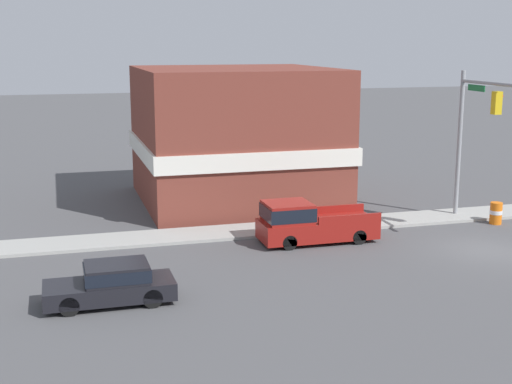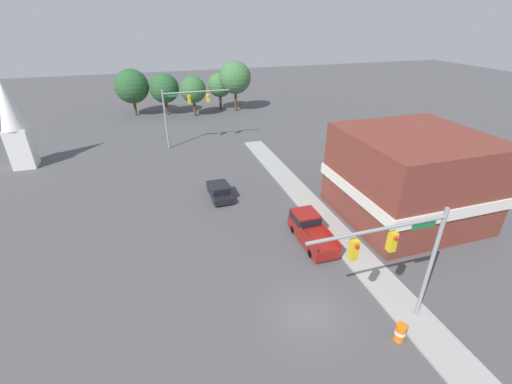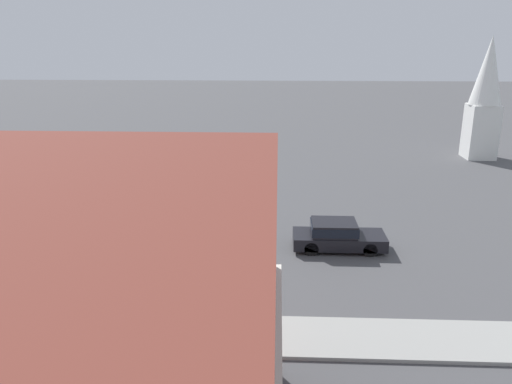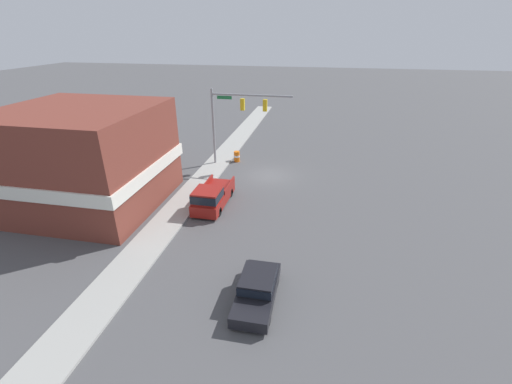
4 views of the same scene
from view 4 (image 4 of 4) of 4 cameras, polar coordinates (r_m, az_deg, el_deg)
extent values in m
plane|color=#4C4C4F|center=(31.80, 2.29, 2.74)|extent=(200.00, 200.00, 0.00)
cube|color=#9E9E99|center=(33.06, -7.53, 3.58)|extent=(2.40, 60.00, 0.14)
cylinder|color=gray|center=(33.79, -7.08, 10.58)|extent=(0.22, 0.22, 7.39)
cylinder|color=gray|center=(32.14, -0.76, 15.83)|extent=(7.52, 0.18, 0.18)
cube|color=gold|center=(32.48, -2.27, 14.37)|extent=(0.36, 0.36, 1.05)
sphere|color=red|center=(32.61, -2.19, 14.98)|extent=(0.22, 0.22, 0.22)
cube|color=gold|center=(32.06, 1.52, 14.23)|extent=(0.36, 0.36, 1.05)
sphere|color=red|center=(32.20, 1.59, 14.85)|extent=(0.22, 0.22, 0.22)
cube|color=#196B38|center=(32.81, -5.30, 15.42)|extent=(1.40, 0.04, 0.30)
cylinder|color=black|center=(16.76, 2.01, -20.25)|extent=(0.22, 0.66, 0.66)
cylinder|color=black|center=(17.00, -3.56, -19.48)|extent=(0.22, 0.66, 0.66)
cylinder|color=black|center=(18.74, 3.42, -14.35)|extent=(0.22, 0.66, 0.66)
cylinder|color=black|center=(18.95, -1.44, -13.77)|extent=(0.22, 0.66, 0.66)
cube|color=black|center=(17.72, 0.15, -16.46)|extent=(1.80, 4.40, 0.60)
cube|color=black|center=(17.51, 0.32, -14.41)|extent=(1.65, 2.11, 0.62)
cube|color=black|center=(17.51, 0.32, -14.41)|extent=(1.67, 2.20, 0.43)
cylinder|color=black|center=(25.03, -6.19, -3.26)|extent=(0.22, 0.66, 0.66)
cylinder|color=black|center=(25.57, -9.98, -2.85)|extent=(0.22, 0.66, 0.66)
cylinder|color=black|center=(27.79, -4.26, -0.10)|extent=(0.22, 0.66, 0.66)
cylinder|color=black|center=(28.28, -7.71, 0.21)|extent=(0.22, 0.66, 0.66)
cube|color=maroon|center=(26.52, -7.03, -0.89)|extent=(1.98, 5.23, 0.85)
cube|color=maroon|center=(24.94, -8.12, -0.56)|extent=(1.89, 1.99, 0.85)
cube|color=black|center=(24.94, -8.12, -0.56)|extent=(1.91, 2.07, 0.60)
cube|color=maroon|center=(26.99, -4.48, 1.14)|extent=(0.12, 2.94, 0.35)
cube|color=maroon|center=(27.52, -8.22, 1.45)|extent=(0.12, 2.94, 0.35)
cylinder|color=orange|center=(35.14, -3.22, 5.93)|extent=(0.58, 0.58, 1.08)
cylinder|color=white|center=(35.12, -3.22, 6.01)|extent=(0.60, 0.60, 0.19)
cube|color=brown|center=(28.49, -26.60, 5.15)|extent=(10.54, 10.28, 7.38)
cube|color=silver|center=(28.69, -26.35, 3.96)|extent=(10.84, 10.58, 0.90)
camera|label=1|loc=(24.20, 70.89, -0.32)|focal=50.00mm
camera|label=2|loc=(42.13, 17.45, 29.31)|focal=24.00mm
camera|label=3|loc=(29.65, -47.46, 12.71)|focal=35.00mm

